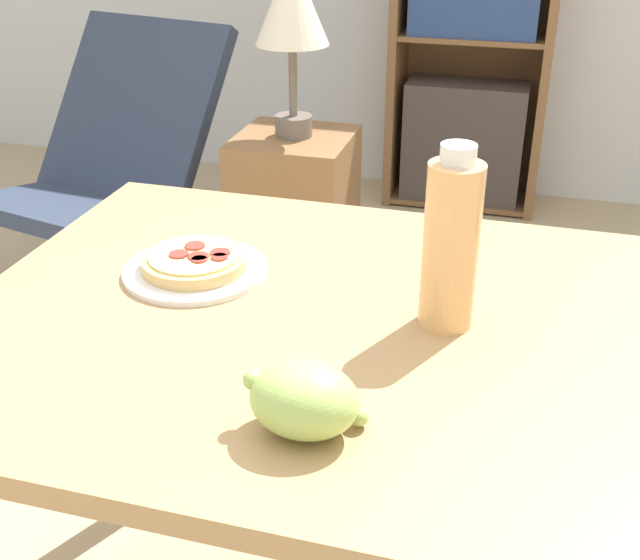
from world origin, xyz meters
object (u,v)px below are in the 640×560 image
at_px(side_table, 295,231).
at_px(salt_shaker, 462,212).
at_px(table_lamp, 292,8).
at_px(lounge_chair_near, 111,217).
at_px(grape_bunch, 304,400).
at_px(pizza_on_plate, 195,265).
at_px(drink_bottle, 451,244).
at_px(bookshelf, 472,51).

bearing_deg(side_table, salt_shaker, -55.27).
bearing_deg(table_lamp, lounge_chair_near, -179.29).
distance_m(salt_shaker, lounge_chair_near, 1.56).
distance_m(side_table, table_lamp, 0.67).
height_order(grape_bunch, side_table, grape_bunch).
distance_m(pizza_on_plate, drink_bottle, 0.43).
bearing_deg(side_table, drink_bottle, -63.18).
bearing_deg(bookshelf, lounge_chair_near, -131.34).
height_order(lounge_chair_near, side_table, lounge_chair_near).
height_order(side_table, table_lamp, table_lamp).
relative_size(drink_bottle, salt_shaker, 4.30).
distance_m(grape_bunch, table_lamp, 1.57).
height_order(salt_shaker, side_table, salt_shaker).
xyz_separation_m(pizza_on_plate, salt_shaker, (0.39, 0.30, 0.02)).
bearing_deg(lounge_chair_near, pizza_on_plate, -40.68).
xyz_separation_m(drink_bottle, salt_shaker, (-0.02, 0.35, -0.10)).
relative_size(pizza_on_plate, table_lamp, 0.45).
bearing_deg(drink_bottle, table_lamp, 116.82).
relative_size(grape_bunch, table_lamp, 0.29).
xyz_separation_m(pizza_on_plate, side_table, (-0.19, 1.14, -0.45)).
bearing_deg(drink_bottle, side_table, 116.82).
distance_m(drink_bottle, lounge_chair_near, 1.81).
relative_size(drink_bottle, table_lamp, 0.52).
bearing_deg(bookshelf, side_table, -108.62).
relative_size(salt_shaker, bookshelf, 0.04).
bearing_deg(side_table, lounge_chair_near, -179.29).
relative_size(drink_bottle, side_table, 0.43).
height_order(drink_bottle, table_lamp, table_lamp).
bearing_deg(pizza_on_plate, lounge_chair_near, 126.39).
relative_size(grape_bunch, salt_shaker, 2.36).
bearing_deg(bookshelf, grape_bunch, -88.25).
bearing_deg(salt_shaker, bookshelf, 95.29).
xyz_separation_m(grape_bunch, lounge_chair_near, (-1.12, 1.47, -0.51)).
bearing_deg(lounge_chair_near, side_table, 13.64).
relative_size(side_table, table_lamp, 1.21).
bearing_deg(drink_bottle, salt_shaker, 93.08).
distance_m(lounge_chair_near, side_table, 0.64).
bearing_deg(grape_bunch, bookshelf, 91.75).
relative_size(bookshelf, table_lamp, 2.79).
distance_m(pizza_on_plate, lounge_chair_near, 1.49).
height_order(salt_shaker, table_lamp, table_lamp).
relative_size(salt_shaker, lounge_chair_near, 0.07).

